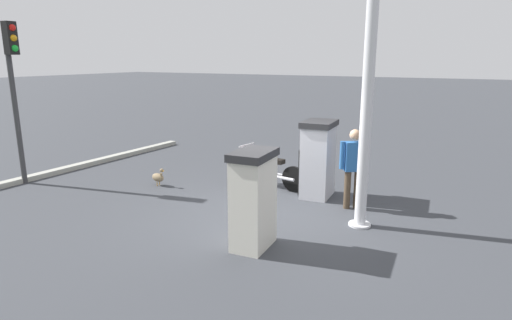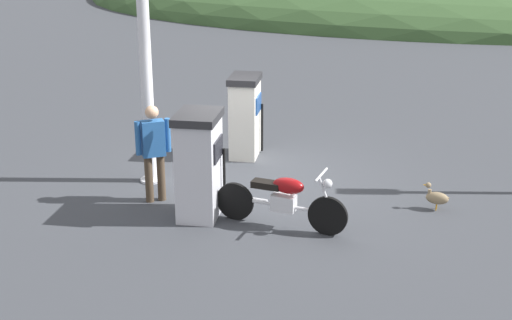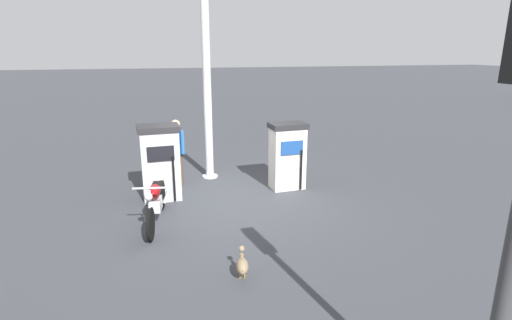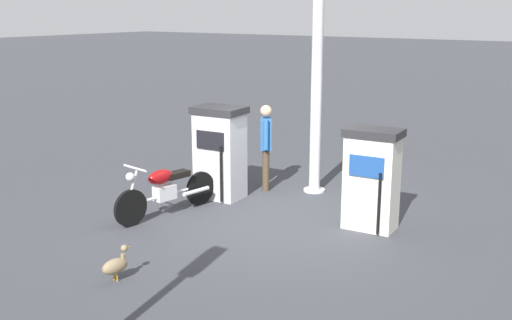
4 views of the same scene
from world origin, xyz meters
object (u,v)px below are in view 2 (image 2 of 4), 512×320
Objects in this scene: fuel_pump_far at (245,116)px; attendant_person at (154,148)px; wandering_duck at (437,197)px; motorcycle_near_pump at (283,199)px; fuel_pump_near at (199,165)px; canopy_support_pole at (145,59)px.

attendant_person is (-0.88, -2.50, 0.12)m from fuel_pump_far.
fuel_pump_far reaches higher than wandering_duck.
motorcycle_near_pump is at bearing -152.30° from wandering_duck.
fuel_pump_near is 1.05× the size of fuel_pump_far.
wandering_duck is (3.56, 1.05, -0.63)m from fuel_pump_near.
fuel_pump_near is 0.37× the size of canopy_support_pole.
canopy_support_pole is at bearing 115.35° from attendant_person.
fuel_pump_far is (0.00, 2.91, -0.04)m from fuel_pump_near.
motorcycle_near_pump is 2.55m from wandering_duck.
canopy_support_pole is at bearing 177.84° from wandering_duck.
motorcycle_near_pump is at bearing -66.55° from fuel_pump_far.
canopy_support_pole is (-0.39, 0.83, 1.24)m from attendant_person.
fuel_pump_far is at bearing 113.45° from motorcycle_near_pump.
wandering_duck is (2.25, 1.18, -0.24)m from motorcycle_near_pump.
fuel_pump_far is 0.77× the size of motorcycle_near_pump.
attendant_person is 1.54m from canopy_support_pole.
wandering_duck is at bearing 8.25° from attendant_person.
fuel_pump_near reaches higher than fuel_pump_far.
fuel_pump_far is 0.98× the size of attendant_person.
fuel_pump_near is 3.75× the size of wandering_duck.
attendant_person is at bearing 155.37° from fuel_pump_near.
motorcycle_near_pump is 0.46× the size of canopy_support_pole.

